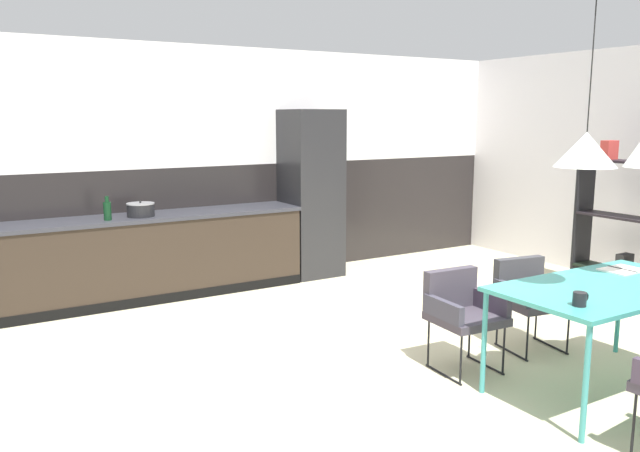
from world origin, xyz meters
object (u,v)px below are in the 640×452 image
Objects in this scene: refrigerator_column at (311,193)px; dining_table at (609,292)px; mug_glass_clear at (580,299)px; pendant_lamp_over_table_near at (586,150)px; armchair_near_window at (461,306)px; armchair_facing_counter at (528,291)px; bottle_spice_small at (107,210)px; open_shelf_unit at (622,219)px; cooking_pot at (141,210)px; open_book at (622,270)px.

refrigerator_column is 1.25× the size of dining_table.
pendant_lamp_over_table_near reaches higher than mug_glass_clear.
armchair_near_window is 6.01× the size of mug_glass_clear.
armchair_facing_counter is 4.00m from bottle_spice_small.
open_shelf_unit is 3.14m from pendant_lamp_over_table_near.
open_shelf_unit is at bearing -163.56° from armchair_near_window.
refrigerator_column is at bearing -135.76° from open_shelf_unit.
pendant_lamp_over_table_near is at bearing -64.89° from cooking_pot.
dining_table is 4.41m from cooking_pot.
open_shelf_unit is 1.57× the size of pendant_lamp_over_table_near.
pendant_lamp_over_table_near reaches higher than armchair_facing_counter.
armchair_facing_counter is 2.24m from open_shelf_unit.
dining_table is 1.02m from pendant_lamp_over_table_near.
armchair_facing_counter is at bearing -47.72° from bottle_spice_small.
refrigerator_column is at bearing -75.09° from armchair_facing_counter.
refrigerator_column is at bearing 82.76° from mug_glass_clear.
pendant_lamp_over_table_near is (-0.53, -0.83, 1.20)m from armchair_facing_counter.
refrigerator_column is at bearing 3.21° from bottle_spice_small.
refrigerator_column reaches higher than armchair_near_window.
refrigerator_column is 2.40m from bottle_spice_small.
bottle_spice_small is at bearing -115.88° from open_shelf_unit.
cooking_pot reaches higher than open_book.
armchair_facing_counter is (0.27, -3.07, -0.50)m from refrigerator_column.
armchair_near_window is 3.00m from open_shelf_unit.
armchair_near_window is 0.71× the size of pendant_lamp_over_table_near.
open_book is 1.28× the size of bottle_spice_small.
open_shelf_unit reaches higher than bottle_spice_small.
mug_glass_clear is at bearing -60.19° from open_shelf_unit.
dining_table is 0.97× the size of open_shelf_unit.
open_shelf_unit is (1.88, 1.26, 0.05)m from open_book.
bottle_spice_small is at bearing 119.62° from pendant_lamp_over_table_near.
pendant_lamp_over_table_near is (1.80, -3.84, 0.73)m from cooking_pot.
pendant_lamp_over_table_near is (-0.25, -3.90, 0.70)m from refrigerator_column.
refrigerator_column is 3.12m from armchair_facing_counter.
open_shelf_unit is (2.92, 1.67, 0.02)m from mug_glass_clear.
pendant_lamp_over_table_near is (0.27, 0.23, 0.88)m from mug_glass_clear.
bottle_spice_small reaches higher than armchair_near_window.
armchair_facing_counter is 3.82m from cooking_pot.
refrigerator_column is at bearing 90.90° from dining_table.
pendant_lamp_over_table_near is (2.14, -3.77, 0.70)m from bottle_spice_small.
refrigerator_column is at bearing 86.26° from pendant_lamp_over_table_near.
mug_glass_clear is (-0.01, -1.02, 0.31)m from armchair_near_window.
open_book is at bearing -50.90° from bottle_spice_small.
cooking_pot reaches higher than armchair_near_window.
armchair_facing_counter is at bearing -52.26° from cooking_pot.
armchair_near_window is 1.46m from pendant_lamp_over_table_near.
open_book is 1.22m from pendant_lamp_over_table_near.
refrigerator_column reaches higher than open_shelf_unit.
pendant_lamp_over_table_near is at bearing 175.42° from dining_table.
armchair_near_window is at bearing -99.38° from refrigerator_column.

